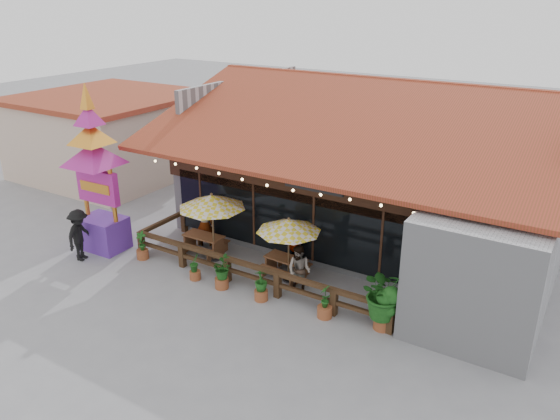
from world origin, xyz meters
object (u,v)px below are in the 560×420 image
Objects in this scene: thai_sign_tower at (94,158)px; pedestrian at (80,235)px; umbrella_right at (289,226)px; picnic_table_right at (286,263)px; tropical_plant at (385,294)px; umbrella_left at (212,202)px; picnic_table_left at (204,241)px.

pedestrian is (0.04, -1.11, -2.60)m from thai_sign_tower.
umbrella_right is 7.77m from pedestrian.
tropical_plant is (4.07, -1.26, 0.67)m from picnic_table_right.
umbrella_left is at bearing 172.11° from tropical_plant.
tropical_plant is (6.95, -0.96, -1.12)m from umbrella_left.
picnic_table_left is (-3.77, 0.13, -1.53)m from umbrella_right.
umbrella_right is at bearing 11.86° from thai_sign_tower.
umbrella_right is at bearing -86.48° from pedestrian.
pedestrian is at bearing -148.08° from umbrella_left.
thai_sign_tower reaches higher than umbrella_right.
thai_sign_tower is (-7.28, -1.53, 1.55)m from umbrella_right.
pedestrian is (-6.99, -2.86, 0.51)m from picnic_table_right.
thai_sign_tower is at bearing -168.14° from umbrella_right.
umbrella_right is 1.52× the size of picnic_table_left.
picnic_table_left is 1.03× the size of picnic_table_right.
umbrella_left reaches higher than tropical_plant.
pedestrian is at bearing -157.74° from picnic_table_right.
umbrella_right reaches higher than pedestrian.
umbrella_left is 0.46× the size of thai_sign_tower.
picnic_table_left is (-0.65, 0.21, -1.77)m from umbrella_left.
umbrella_left is at bearing -17.61° from picnic_table_left.
picnic_table_left is at bearing -178.44° from picnic_table_right.
thai_sign_tower is (-7.04, -1.76, 3.11)m from picnic_table_right.
pedestrian is at bearing -159.99° from umbrella_right.
picnic_table_right is at bearing 162.73° from tropical_plant.
tropical_plant is 11.17m from pedestrian.
thai_sign_tower reaches higher than picnic_table_left.
picnic_table_left is 4.95m from thai_sign_tower.
umbrella_right is (3.13, 0.08, -0.24)m from umbrella_left.
thai_sign_tower reaches higher than umbrella_left.
umbrella_right is 7.60m from thai_sign_tower.
picnic_table_left is 3.53m from picnic_table_right.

